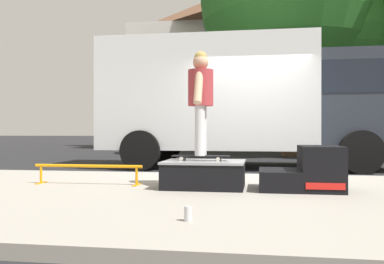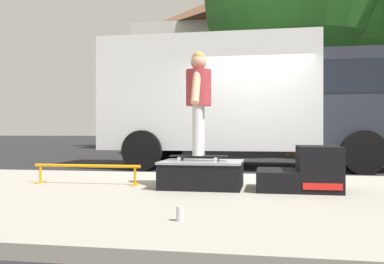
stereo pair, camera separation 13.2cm
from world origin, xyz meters
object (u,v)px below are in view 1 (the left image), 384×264
skater_kid (201,94)px  street_tree_main (300,5)px  skate_box (204,173)px  kicker_ramp (308,172)px  grind_rail (88,169)px  box_truck (249,97)px  skateboard (201,156)px  soda_can (188,214)px

skater_kid → street_tree_main: bearing=77.0°
skater_kid → street_tree_main: size_ratio=0.16×
skate_box → skater_kid: size_ratio=0.76×
kicker_ramp → grind_rail: bearing=178.2°
skate_box → box_truck: box_truck is taller
skateboard → street_tree_main: street_tree_main is taller
soda_can → kicker_ramp: bearing=60.4°
skateboard → box_truck: box_truck is taller
kicker_ramp → grind_rail: kicker_ramp is taller
skate_box → skater_kid: 1.07m
grind_rail → skater_kid: 1.94m
skate_box → skateboard: 0.24m
kicker_ramp → grind_rail: 3.04m
grind_rail → box_truck: 5.25m
grind_rail → street_tree_main: (3.83, 9.49, 4.98)m
skate_box → soda_can: (0.14, -2.13, -0.13)m
skater_kid → soda_can: 2.50m
kicker_ramp → soda_can: 2.46m
grind_rail → kicker_ramp: bearing=-1.8°
grind_rail → skater_kid: bearing=-1.4°
kicker_ramp → skater_kid: 1.74m
grind_rail → street_tree_main: bearing=68.0°
street_tree_main → soda_can: bearing=-99.7°
soda_can → street_tree_main: 12.95m
soda_can → box_truck: 6.99m
grind_rail → skate_box: bearing=-3.2°
kicker_ramp → box_truck: box_truck is taller
skate_box → street_tree_main: size_ratio=0.13×
skateboard → skater_kid: size_ratio=0.55×
skater_kid → street_tree_main: (2.20, 9.53, 3.93)m
kicker_ramp → grind_rail: (-3.04, 0.10, -0.02)m
skate_box → skateboard: bearing=135.9°
skateboard → soda_can: (0.19, -2.19, -0.35)m
skateboard → skater_kid: (0.00, 0.00, 0.85)m
kicker_ramp → skateboard: size_ratio=1.33×
skate_box → grind_rail: size_ratio=0.68×
kicker_ramp → soda_can: size_ratio=8.27×
grind_rail → skateboard: skateboard is taller
skate_box → kicker_ramp: kicker_ramp is taller
kicker_ramp → box_truck: size_ratio=0.15×
skate_box → soda_can: 2.14m
skate_box → grind_rail: bearing=176.8°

